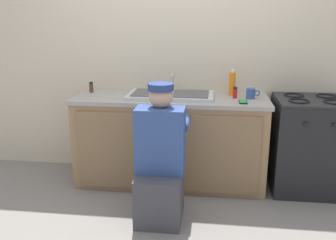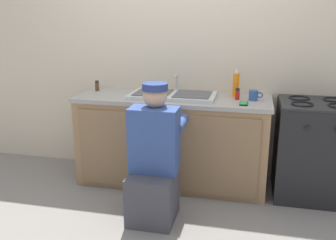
{
  "view_description": "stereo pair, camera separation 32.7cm",
  "coord_description": "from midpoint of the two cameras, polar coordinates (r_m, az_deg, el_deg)",
  "views": [
    {
      "loc": [
        0.4,
        -3.13,
        1.61
      ],
      "look_at": [
        0.0,
        0.1,
        0.69
      ],
      "focal_mm": 40.0,
      "sensor_mm": 36.0,
      "label": 1
    },
    {
      "loc": [
        0.73,
        -3.07,
        1.61
      ],
      "look_at": [
        0.0,
        0.1,
        0.69
      ],
      "focal_mm": 40.0,
      "sensor_mm": 36.0,
      "label": 2
    }
  ],
  "objects": [
    {
      "name": "stove_range",
      "position": [
        3.67,
        23.66,
        -4.17
      ],
      "size": [
        0.65,
        0.62,
        0.89
      ],
      "color": "black",
      "rests_on": "ground_plane"
    },
    {
      "name": "spice_bottle_red",
      "position": [
        3.49,
        13.2,
        3.83
      ],
      "size": [
        0.04,
        0.04,
        0.1
      ],
      "color": "red",
      "rests_on": "countertop"
    },
    {
      "name": "back_wall",
      "position": [
        3.81,
        4.38,
        10.36
      ],
      "size": [
        6.0,
        0.1,
        2.5
      ],
      "primitive_type": "cube",
      "color": "beige",
      "rests_on": "ground_plane"
    },
    {
      "name": "spice_bottle_pepper",
      "position": [
        3.83,
        -8.36,
        5.13
      ],
      "size": [
        0.04,
        0.04,
        0.1
      ],
      "color": "#513823",
      "rests_on": "countertop"
    },
    {
      "name": "sink_double_basin",
      "position": [
        3.53,
        3.4,
        3.83
      ],
      "size": [
        0.8,
        0.44,
        0.19
      ],
      "color": "silver",
      "rests_on": "countertop"
    },
    {
      "name": "ground_plane",
      "position": [
        3.54,
        2.33,
        -11.25
      ],
      "size": [
        12.0,
        12.0,
        0.0
      ],
      "primitive_type": "plane",
      "color": "gray"
    },
    {
      "name": "cell_phone",
      "position": [
        3.33,
        14.24,
        2.43
      ],
      "size": [
        0.07,
        0.14,
        0.01
      ],
      "color": "black",
      "rests_on": "countertop"
    },
    {
      "name": "soap_bottle_orange",
      "position": [
        3.6,
        12.9,
        5.24
      ],
      "size": [
        0.06,
        0.06,
        0.25
      ],
      "color": "orange",
      "rests_on": "countertop"
    },
    {
      "name": "counter_cabinet",
      "position": [
        3.64,
        3.25,
        -3.42
      ],
      "size": [
        1.79,
        0.62,
        0.82
      ],
      "color": "#997551",
      "rests_on": "ground_plane"
    },
    {
      "name": "countertop",
      "position": [
        3.53,
        3.39,
        3.22
      ],
      "size": [
        1.83,
        0.62,
        0.04
      ],
      "primitive_type": "cube",
      "color": "#9E9993",
      "rests_on": "counter_cabinet"
    },
    {
      "name": "plumber_person",
      "position": [
        2.98,
        1.05,
        -6.86
      ],
      "size": [
        0.42,
        0.61,
        1.1
      ],
      "color": "#3F3F47",
      "rests_on": "ground_plane"
    },
    {
      "name": "coffee_mug",
      "position": [
        3.49,
        15.58,
        3.63
      ],
      "size": [
        0.13,
        0.08,
        0.09
      ],
      "color": "#335699",
      "rests_on": "countertop"
    }
  ]
}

